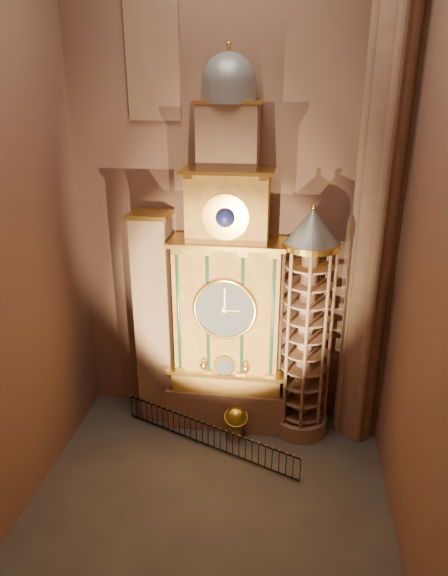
# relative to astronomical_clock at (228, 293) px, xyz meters

# --- Properties ---
(floor) EXTENTS (14.00, 14.00, 0.00)m
(floor) POSITION_rel_astronomical_clock_xyz_m (0.00, -4.96, -6.68)
(floor) COLOR #383330
(floor) RESTS_ON ground
(wall_back) EXTENTS (22.00, 0.00, 22.00)m
(wall_back) POSITION_rel_astronomical_clock_xyz_m (0.00, 1.04, 4.32)
(wall_back) COLOR brown
(wall_back) RESTS_ON floor
(wall_left) EXTENTS (0.00, 22.00, 22.00)m
(wall_left) POSITION_rel_astronomical_clock_xyz_m (-7.00, -4.96, 4.32)
(wall_left) COLOR brown
(wall_left) RESTS_ON floor
(wall_right) EXTENTS (0.00, 22.00, 22.00)m
(wall_right) POSITION_rel_astronomical_clock_xyz_m (7.00, -4.96, 4.32)
(wall_right) COLOR brown
(wall_right) RESTS_ON floor
(astronomical_clock) EXTENTS (5.60, 2.41, 16.70)m
(astronomical_clock) POSITION_rel_astronomical_clock_xyz_m (0.00, 0.00, 0.00)
(astronomical_clock) COLOR #8C634C
(astronomical_clock) RESTS_ON floor
(portrait_tower) EXTENTS (1.80, 1.60, 10.20)m
(portrait_tower) POSITION_rel_astronomical_clock_xyz_m (-3.40, 0.02, -1.53)
(portrait_tower) COLOR #8C634C
(portrait_tower) RESTS_ON floor
(stair_turret) EXTENTS (2.50, 2.50, 10.80)m
(stair_turret) POSITION_rel_astronomical_clock_xyz_m (3.50, -0.26, -1.41)
(stair_turret) COLOR #8C634C
(stair_turret) RESTS_ON floor
(gothic_pier) EXTENTS (2.04, 2.04, 22.00)m
(gothic_pier) POSITION_rel_astronomical_clock_xyz_m (6.10, 0.04, 4.32)
(gothic_pier) COLOR #8C634C
(gothic_pier) RESTS_ON floor
(stained_glass_window) EXTENTS (2.20, 0.14, 5.20)m
(stained_glass_window) POSITION_rel_astronomical_clock_xyz_m (-3.20, 0.95, 9.82)
(stained_glass_window) COLOR navy
(stained_glass_window) RESTS_ON wall_back
(celestial_globe) EXTENTS (1.26, 1.21, 1.60)m
(celestial_globe) POSITION_rel_astronomical_clock_xyz_m (0.57, -1.36, -5.72)
(celestial_globe) COLOR #8C634C
(celestial_globe) RESTS_ON floor
(iron_railing) EXTENTS (8.22, 3.48, 1.16)m
(iron_railing) POSITION_rel_astronomical_clock_xyz_m (-0.59, -2.21, -6.05)
(iron_railing) COLOR black
(iron_railing) RESTS_ON floor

